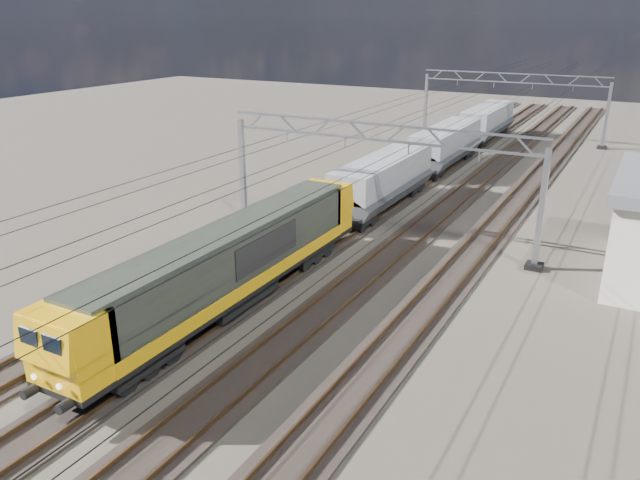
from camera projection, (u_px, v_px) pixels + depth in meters
The scene contains 12 objects.
ground at pixel (344, 262), 34.71m from camera, with size 160.00×160.00×0.00m, color black.
track_outer_west at pixel (254, 243), 37.36m from camera, with size 2.60×140.00×0.30m.
track_loco at pixel (313, 254), 35.58m from camera, with size 2.60×140.00×0.30m.
track_inner_east at pixel (377, 267), 33.79m from camera, with size 2.60×140.00×0.30m.
track_outer_east at pixel (449, 281), 32.00m from camera, with size 2.60×140.00×0.30m.
catenary_gantry_mid at pixel (375, 178), 36.67m from camera, with size 19.90×0.90×7.11m.
catenary_gantry_far at pixel (511, 104), 66.41m from camera, with size 19.90×0.90×7.11m.
overhead_wires at pixel (401, 135), 39.34m from camera, with size 12.03×140.00×0.53m.
locomotive at pixel (231, 262), 28.49m from camera, with size 2.76×21.10×3.62m.
hopper_wagon_lead at pixel (383, 179), 43.14m from camera, with size 3.38×13.00×3.25m.
hopper_wagon_mid at pixel (446, 143), 54.87m from camera, with size 3.38×13.00×3.25m.
hopper_wagon_third at pixel (487, 120), 66.60m from camera, with size 3.38×13.00×3.25m.
Camera 1 is at (14.15, -28.94, 13.03)m, focal length 35.00 mm.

